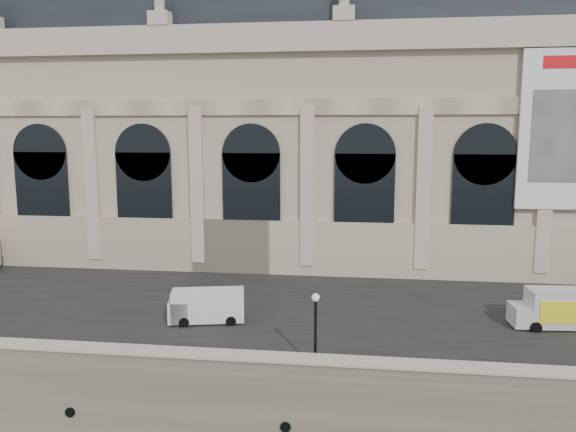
% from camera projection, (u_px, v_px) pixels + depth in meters
% --- Properties ---
extents(quay, '(160.00, 70.00, 6.00)m').
position_uv_depth(quay, '(309.00, 272.00, 64.08)').
color(quay, gray).
rests_on(quay, ground).
extents(street, '(160.00, 24.00, 0.06)m').
position_uv_depth(street, '(284.00, 301.00, 43.04)').
color(street, '#2D2D2D').
rests_on(street, quay).
extents(parapet, '(160.00, 1.40, 1.21)m').
position_uv_depth(parapet, '(250.00, 365.00, 29.81)').
color(parapet, gray).
rests_on(parapet, quay).
extents(museum, '(69.00, 18.70, 29.10)m').
position_uv_depth(museum, '(249.00, 123.00, 58.25)').
color(museum, '#C2AF95').
rests_on(museum, quay).
extents(van_c, '(5.34, 2.93, 2.25)m').
position_uv_depth(van_c, '(203.00, 306.00, 38.15)').
color(van_c, white).
rests_on(van_c, quay).
extents(box_truck, '(6.64, 2.71, 2.62)m').
position_uv_depth(box_truck, '(564.00, 309.00, 37.02)').
color(box_truck, silver).
rests_on(box_truck, quay).
extents(lamp_right, '(0.44, 0.44, 4.32)m').
position_uv_depth(lamp_right, '(315.00, 332.00, 30.44)').
color(lamp_right, black).
rests_on(lamp_right, quay).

